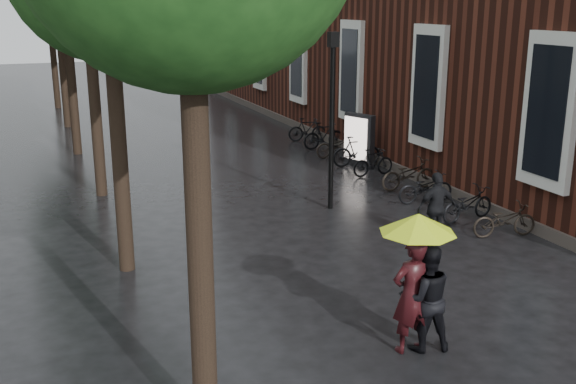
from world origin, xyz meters
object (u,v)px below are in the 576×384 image
person_burgundy (412,295)px  parked_bicycles (381,163)px  pedestrian_walking (436,208)px  ad_lightbox (359,140)px  lamp_post (332,104)px  person_black (426,298)px

person_burgundy → parked_bicycles: size_ratio=0.15×
person_burgundy → parked_bicycles: (5.03, 9.93, -0.50)m
pedestrian_walking → ad_lightbox: (1.90, 7.52, 0.05)m
ad_lightbox → lamp_post: bearing=-147.5°
person_black → person_burgundy: bearing=8.3°
pedestrian_walking → lamp_post: lamp_post is taller
pedestrian_walking → parked_bicycles: (1.76, 5.73, -0.37)m
parked_bicycles → person_burgundy: bearing=-116.9°
pedestrian_walking → ad_lightbox: ad_lightbox is taller
person_burgundy → pedestrian_walking: size_ratio=1.15×
parked_bicycles → lamp_post: lamp_post is taller
person_black → lamp_post: bearing=-91.0°
pedestrian_walking → ad_lightbox: 7.75m
person_black → parked_bicycles: size_ratio=0.14×
person_burgundy → person_black: 0.26m
person_black → ad_lightbox: 12.73m
pedestrian_walking → person_black: bearing=56.4°
pedestrian_walking → ad_lightbox: bearing=-102.1°
person_black → pedestrian_walking: (3.03, 4.22, -0.05)m
person_burgundy → person_black: person_burgundy is taller
ad_lightbox → lamp_post: 5.54m
ad_lightbox → person_black: bearing=-134.4°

